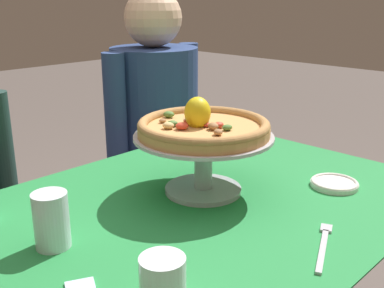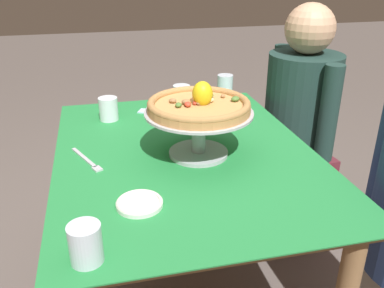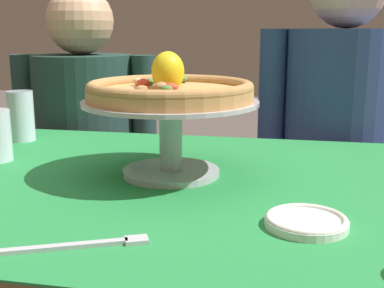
# 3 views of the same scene
# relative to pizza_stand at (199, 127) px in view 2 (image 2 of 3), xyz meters

# --- Properties ---
(dining_table) EXTENTS (1.14, 0.86, 0.74)m
(dining_table) POSITION_rel_pizza_stand_xyz_m (-0.04, -0.04, -0.22)
(dining_table) COLOR olive
(dining_table) RESTS_ON ground
(pizza_stand) EXTENTS (0.35, 0.35, 0.15)m
(pizza_stand) POSITION_rel_pizza_stand_xyz_m (0.00, 0.00, 0.00)
(pizza_stand) COLOR #B7B7C1
(pizza_stand) RESTS_ON dining_table
(pizza) EXTENTS (0.33, 0.33, 0.09)m
(pizza) POSITION_rel_pizza_stand_xyz_m (-0.00, 0.00, 0.08)
(pizza) COLOR tan
(pizza) RESTS_ON pizza_stand
(water_glass_front_right) EXTENTS (0.07, 0.07, 0.09)m
(water_glass_front_right) POSITION_rel_pizza_stand_xyz_m (0.45, -0.36, -0.06)
(water_glass_front_right) COLOR silver
(water_glass_front_right) RESTS_ON dining_table
(water_glass_back_left) EXTENTS (0.07, 0.07, 0.13)m
(water_glass_back_left) POSITION_rel_pizza_stand_xyz_m (-0.47, 0.24, -0.04)
(water_glass_back_left) COLOR silver
(water_glass_back_left) RESTS_ON dining_table
(water_glass_side_left) EXTENTS (0.07, 0.07, 0.12)m
(water_glass_side_left) POSITION_rel_pizza_stand_xyz_m (-0.41, 0.03, -0.05)
(water_glass_side_left) COLOR silver
(water_glass_side_left) RESTS_ON dining_table
(water_glass_front_left) EXTENTS (0.08, 0.08, 0.09)m
(water_glass_front_left) POSITION_rel_pizza_stand_xyz_m (-0.39, -0.27, -0.06)
(water_glass_front_left) COLOR white
(water_glass_front_left) RESTS_ON dining_table
(side_plate) EXTENTS (0.12, 0.12, 0.02)m
(side_plate) POSITION_rel_pizza_stand_xyz_m (0.26, -0.23, -0.09)
(side_plate) COLOR white
(side_plate) RESTS_ON dining_table
(dinner_fork) EXTENTS (0.19, 0.10, 0.01)m
(dinner_fork) POSITION_rel_pizza_stand_xyz_m (-0.03, -0.36, -0.10)
(dinner_fork) COLOR #B7B7C1
(dinner_fork) RESTS_ON dining_table
(sugar_packet) EXTENTS (0.06, 0.05, 0.00)m
(sugar_packet) POSITION_rel_pizza_stand_xyz_m (-0.45, -0.13, -0.10)
(sugar_packet) COLOR silver
(sugar_packet) RESTS_ON dining_table
(diner_left) EXTENTS (0.49, 0.36, 1.16)m
(diner_left) POSITION_rel_pizza_stand_xyz_m (-0.45, 0.61, -0.28)
(diner_left) COLOR maroon
(diner_left) RESTS_ON ground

